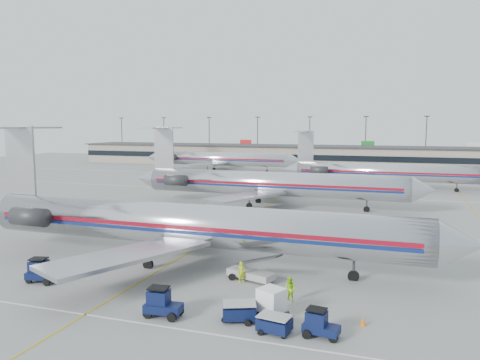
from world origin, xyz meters
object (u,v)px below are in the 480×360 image
at_px(uld_container, 271,303).
at_px(belt_loader, 252,272).
at_px(jet_foreground, 181,224).
at_px(jet_second_row, 266,183).
at_px(tug_center, 161,303).

relative_size(uld_container, belt_loader, 0.48).
relative_size(jet_foreground, jet_second_row, 1.02).
relative_size(jet_second_row, belt_loader, 9.82).
bearing_deg(jet_second_row, belt_loader, -76.36).
bearing_deg(uld_container, belt_loader, 141.76).
height_order(jet_foreground, jet_second_row, jet_foreground).
xyz_separation_m(jet_foreground, jet_second_row, (-0.74, 31.34, -0.06)).
xyz_separation_m(jet_second_row, uld_container, (11.61, -40.46, -2.59)).
height_order(jet_second_row, uld_container, jet_second_row).
distance_m(jet_second_row, belt_loader, 34.97).
xyz_separation_m(jet_second_row, belt_loader, (8.22, -33.87, -2.91)).
bearing_deg(jet_foreground, uld_container, -39.97).
distance_m(tug_center, belt_loader, 9.48).
distance_m(jet_foreground, jet_second_row, 31.35).
xyz_separation_m(jet_second_row, tug_center, (4.79, -42.70, -2.66)).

